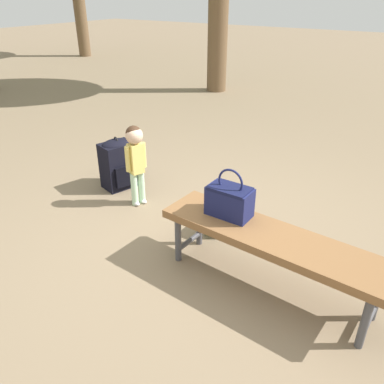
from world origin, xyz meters
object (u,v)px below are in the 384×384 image
at_px(handbag, 230,200).
at_px(backpack_large, 118,162).
at_px(park_bench, 270,241).
at_px(child_standing, 135,154).
at_px(backpack_small, 216,219).

xyz_separation_m(handbag, backpack_large, (1.63, -0.54, -0.29)).
relative_size(park_bench, child_standing, 2.01).
distance_m(child_standing, backpack_small, 1.00).
relative_size(backpack_large, backpack_small, 2.02).
relative_size(handbag, backpack_small, 1.31).
height_order(child_standing, backpack_large, child_standing).
bearing_deg(park_bench, handbag, -10.20).
xyz_separation_m(park_bench, handbag, (0.36, -0.07, 0.18)).
bearing_deg(backpack_small, child_standing, -2.30).
xyz_separation_m(park_bench, backpack_small, (0.66, -0.39, -0.25)).
bearing_deg(backpack_large, backpack_small, 170.92).
distance_m(park_bench, backpack_small, 0.81).
bearing_deg(child_standing, handbag, 163.16).
xyz_separation_m(handbag, backpack_small, (0.30, -0.33, -0.44)).
bearing_deg(park_bench, child_standing, -15.35).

